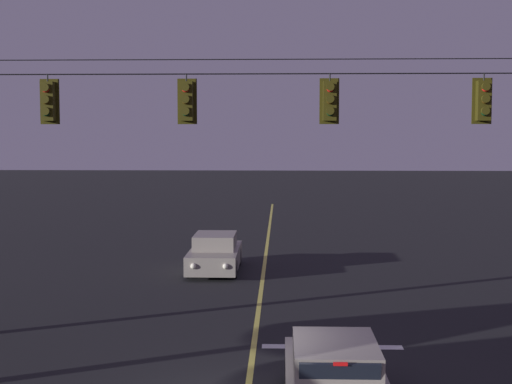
# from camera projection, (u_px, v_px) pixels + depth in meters

# --- Properties ---
(lane_centre_stripe) EXTENTS (0.14, 60.00, 0.01)m
(lane_centre_stripe) POSITION_uv_depth(u_px,v_px,m) (261.00, 290.00, 24.82)
(lane_centre_stripe) COLOR #D1C64C
(lane_centre_stripe) RESTS_ON ground
(stop_bar_paint) EXTENTS (3.40, 0.36, 0.01)m
(stop_bar_paint) POSITION_uv_depth(u_px,v_px,m) (332.00, 347.00, 18.18)
(stop_bar_paint) COLOR silver
(stop_bar_paint) RESTS_ON ground
(signal_span_assembly) EXTENTS (16.74, 0.32, 8.00)m
(signal_span_assembly) POSITION_uv_depth(u_px,v_px,m) (255.00, 174.00, 18.52)
(signal_span_assembly) COLOR #423021
(signal_span_assembly) RESTS_ON ground
(traffic_light_leftmost) EXTENTS (0.48, 0.41, 1.22)m
(traffic_light_leftmost) POSITION_uv_depth(u_px,v_px,m) (48.00, 101.00, 18.53)
(traffic_light_leftmost) COLOR black
(traffic_light_left_inner) EXTENTS (0.48, 0.41, 1.22)m
(traffic_light_left_inner) POSITION_uv_depth(u_px,v_px,m) (186.00, 101.00, 18.41)
(traffic_light_left_inner) COLOR black
(traffic_light_centre) EXTENTS (0.48, 0.41, 1.22)m
(traffic_light_centre) POSITION_uv_depth(u_px,v_px,m) (330.00, 101.00, 18.30)
(traffic_light_centre) COLOR black
(traffic_light_right_inner) EXTENTS (0.48, 0.41, 1.22)m
(traffic_light_right_inner) POSITION_uv_depth(u_px,v_px,m) (484.00, 101.00, 18.17)
(traffic_light_right_inner) COLOR black
(car_waiting_near_lane) EXTENTS (1.80, 4.33, 1.39)m
(car_waiting_near_lane) POSITION_uv_depth(u_px,v_px,m) (335.00, 380.00, 13.75)
(car_waiting_near_lane) COLOR gray
(car_waiting_near_lane) RESTS_ON ground
(car_oncoming_lead) EXTENTS (1.80, 4.42, 1.39)m
(car_oncoming_lead) POSITION_uv_depth(u_px,v_px,m) (215.00, 254.00, 28.16)
(car_oncoming_lead) COLOR gray
(car_oncoming_lead) RESTS_ON ground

